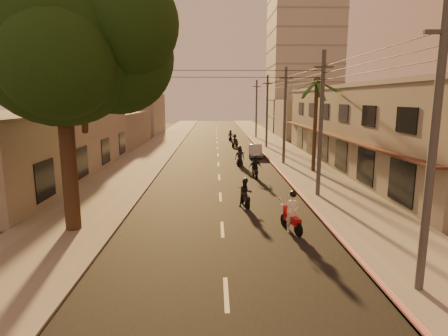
{
  "coord_description": "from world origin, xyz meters",
  "views": [
    {
      "loc": [
        -0.34,
        -14.96,
        6.13
      ],
      "look_at": [
        0.24,
        8.3,
        1.82
      ],
      "focal_mm": 30.0,
      "sensor_mm": 36.0,
      "label": 1
    }
  ],
  "objects_px": {
    "scooter_red": "(292,214)",
    "scooter_far_c": "(230,136)",
    "broadleaf_tree": "(70,44)",
    "scooter_mid_a": "(245,194)",
    "scooter_far_b": "(235,141)",
    "scooter_far_a": "(240,157)",
    "scooter_mid_b": "(255,168)",
    "palm_tree": "(317,86)",
    "parked_car": "(255,151)"
  },
  "relations": [
    {
      "from": "broadleaf_tree",
      "to": "scooter_red",
      "type": "height_order",
      "value": "broadleaf_tree"
    },
    {
      "from": "scooter_red",
      "to": "scooter_far_c",
      "type": "relative_size",
      "value": 1.2
    },
    {
      "from": "broadleaf_tree",
      "to": "scooter_far_b",
      "type": "relative_size",
      "value": 6.93
    },
    {
      "from": "palm_tree",
      "to": "scooter_red",
      "type": "relative_size",
      "value": 4.12
    },
    {
      "from": "broadleaf_tree",
      "to": "scooter_mid_a",
      "type": "xyz_separation_m",
      "value": [
        8.02,
        3.72,
        -7.71
      ]
    },
    {
      "from": "scooter_mid_a",
      "to": "scooter_far_c",
      "type": "height_order",
      "value": "scooter_mid_a"
    },
    {
      "from": "parked_car",
      "to": "scooter_mid_b",
      "type": "bearing_deg",
      "value": -92.13
    },
    {
      "from": "scooter_far_c",
      "to": "scooter_far_b",
      "type": "bearing_deg",
      "value": -85.43
    },
    {
      "from": "broadleaf_tree",
      "to": "scooter_mid_b",
      "type": "xyz_separation_m",
      "value": [
        9.42,
        11.53,
        -7.67
      ]
    },
    {
      "from": "scooter_far_a",
      "to": "scooter_far_b",
      "type": "distance_m",
      "value": 13.32
    },
    {
      "from": "scooter_red",
      "to": "scooter_mid_b",
      "type": "distance_m",
      "value": 12.04
    },
    {
      "from": "palm_tree",
      "to": "parked_car",
      "type": "bearing_deg",
      "value": 115.03
    },
    {
      "from": "palm_tree",
      "to": "scooter_mid_b",
      "type": "distance_m",
      "value": 8.52
    },
    {
      "from": "palm_tree",
      "to": "scooter_red",
      "type": "height_order",
      "value": "palm_tree"
    },
    {
      "from": "parked_car",
      "to": "scooter_far_c",
      "type": "xyz_separation_m",
      "value": [
        -2.01,
        15.42,
        0.08
      ]
    },
    {
      "from": "scooter_far_a",
      "to": "scooter_far_c",
      "type": "height_order",
      "value": "scooter_far_a"
    },
    {
      "from": "palm_tree",
      "to": "scooter_far_c",
      "type": "relative_size",
      "value": 4.92
    },
    {
      "from": "broadleaf_tree",
      "to": "scooter_far_b",
      "type": "bearing_deg",
      "value": 73.78
    },
    {
      "from": "scooter_mid_a",
      "to": "scooter_mid_b",
      "type": "xyz_separation_m",
      "value": [
        1.4,
        7.82,
        0.04
      ]
    },
    {
      "from": "scooter_mid_a",
      "to": "parked_car",
      "type": "xyz_separation_m",
      "value": [
        2.58,
        18.74,
        -0.11
      ]
    },
    {
      "from": "scooter_red",
      "to": "scooter_mid_a",
      "type": "bearing_deg",
      "value": 97.0
    },
    {
      "from": "palm_tree",
      "to": "scooter_far_b",
      "type": "distance_m",
      "value": 18.58
    },
    {
      "from": "broadleaf_tree",
      "to": "scooter_mid_a",
      "type": "relative_size",
      "value": 7.08
    },
    {
      "from": "scooter_far_b",
      "to": "scooter_mid_a",
      "type": "bearing_deg",
      "value": -65.19
    },
    {
      "from": "palm_tree",
      "to": "scooter_far_c",
      "type": "bearing_deg",
      "value": 104.07
    },
    {
      "from": "scooter_mid_a",
      "to": "scooter_far_b",
      "type": "relative_size",
      "value": 0.98
    },
    {
      "from": "scooter_mid_b",
      "to": "scooter_far_b",
      "type": "distance_m",
      "value": 18.81
    },
    {
      "from": "scooter_red",
      "to": "scooter_far_a",
      "type": "height_order",
      "value": "scooter_red"
    },
    {
      "from": "scooter_far_a",
      "to": "parked_car",
      "type": "distance_m",
      "value": 5.8
    },
    {
      "from": "scooter_mid_a",
      "to": "scooter_mid_b",
      "type": "height_order",
      "value": "scooter_mid_b"
    },
    {
      "from": "broadleaf_tree",
      "to": "scooter_mid_a",
      "type": "bearing_deg",
      "value": 24.86
    },
    {
      "from": "scooter_far_a",
      "to": "scooter_far_c",
      "type": "distance_m",
      "value": 20.85
    },
    {
      "from": "scooter_far_a",
      "to": "broadleaf_tree",
      "type": "bearing_deg",
      "value": -107.34
    },
    {
      "from": "palm_tree",
      "to": "parked_car",
      "type": "distance_m",
      "value": 11.5
    },
    {
      "from": "scooter_far_a",
      "to": "scooter_far_c",
      "type": "relative_size",
      "value": 1.14
    },
    {
      "from": "palm_tree",
      "to": "scooter_far_a",
      "type": "xyz_separation_m",
      "value": [
        -6.03,
        3.17,
        -6.31
      ]
    },
    {
      "from": "palm_tree",
      "to": "scooter_mid_a",
      "type": "bearing_deg",
      "value": -123.02
    },
    {
      "from": "scooter_red",
      "to": "scooter_far_b",
      "type": "relative_size",
      "value": 1.14
    },
    {
      "from": "scooter_far_a",
      "to": "parked_car",
      "type": "bearing_deg",
      "value": 79.04
    },
    {
      "from": "palm_tree",
      "to": "scooter_far_a",
      "type": "height_order",
      "value": "palm_tree"
    },
    {
      "from": "scooter_far_b",
      "to": "parked_car",
      "type": "bearing_deg",
      "value": -50.79
    },
    {
      "from": "scooter_mid_a",
      "to": "scooter_mid_b",
      "type": "relative_size",
      "value": 0.93
    },
    {
      "from": "scooter_red",
      "to": "scooter_far_b",
      "type": "height_order",
      "value": "scooter_red"
    },
    {
      "from": "scooter_red",
      "to": "scooter_far_c",
      "type": "distance_m",
      "value": 38.39
    },
    {
      "from": "scooter_far_b",
      "to": "scooter_far_a",
      "type": "bearing_deg",
      "value": -64.51
    },
    {
      "from": "scooter_mid_b",
      "to": "scooter_far_c",
      "type": "height_order",
      "value": "scooter_mid_b"
    },
    {
      "from": "palm_tree",
      "to": "scooter_red",
      "type": "distance_m",
      "value": 16.37
    },
    {
      "from": "scooter_mid_a",
      "to": "palm_tree",
      "type": "bearing_deg",
      "value": 45.69
    },
    {
      "from": "scooter_far_b",
      "to": "scooter_far_c",
      "type": "distance_m",
      "value": 7.54
    },
    {
      "from": "scooter_mid_b",
      "to": "scooter_far_c",
      "type": "bearing_deg",
      "value": 87.05
    }
  ]
}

